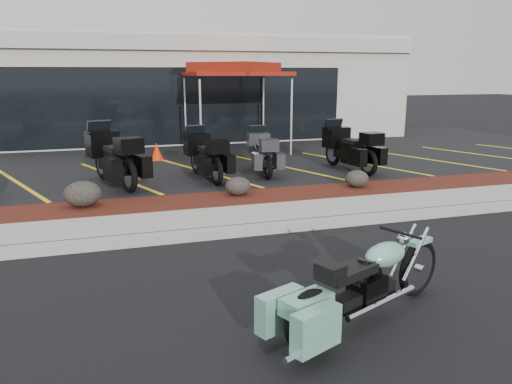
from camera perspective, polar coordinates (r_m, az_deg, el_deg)
name	(u,v)px	position (r m, az deg, el deg)	size (l,w,h in m)	color
ground	(279,251)	(7.62, 2.61, -6.73)	(90.00, 90.00, 0.00)	black
curb	(261,229)	(8.40, 0.57, -4.22)	(24.00, 0.25, 0.15)	gray
sidewalk	(249,217)	(9.05, -0.76, -2.93)	(24.00, 1.20, 0.15)	gray
mulch_bed	(233,201)	(10.16, -2.65, -1.06)	(24.00, 1.20, 0.16)	#3C170D
upper_lot	(189,159)	(15.34, -7.66, 3.80)	(26.00, 9.60, 0.15)	black
dealership_building	(162,88)	(21.35, -10.65, 11.62)	(18.00, 8.16, 4.00)	gray
boulder_left	(83,194)	(9.95, -19.20, -0.20)	(0.69, 0.58, 0.49)	black
boulder_mid	(238,186)	(10.30, -2.08, 0.69)	(0.54, 0.45, 0.38)	black
boulder_right	(357,179)	(11.25, 11.44, 1.52)	(0.53, 0.44, 0.38)	black
hero_cruiser	(418,260)	(6.29, 18.06, -7.38)	(2.64, 0.67, 0.93)	#70AF9A
touring_black_front	(101,150)	(12.40, -17.30, 4.63)	(2.40, 0.92, 1.40)	black
touring_black_mid	(196,149)	(12.63, -6.91, 4.88)	(2.09, 0.80, 1.22)	black
touring_grey	(257,147)	(13.17, 0.17, 5.18)	(1.97, 0.75, 1.15)	#2D2D32
touring_black_rear	(333,142)	(13.75, 8.84, 5.65)	(2.19, 0.84, 1.28)	black
traffic_cone	(157,151)	(14.79, -11.28, 4.58)	(0.36, 0.36, 0.50)	red
popup_canopy	(235,71)	(16.21, -2.43, 13.68)	(3.50, 3.50, 2.79)	silver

